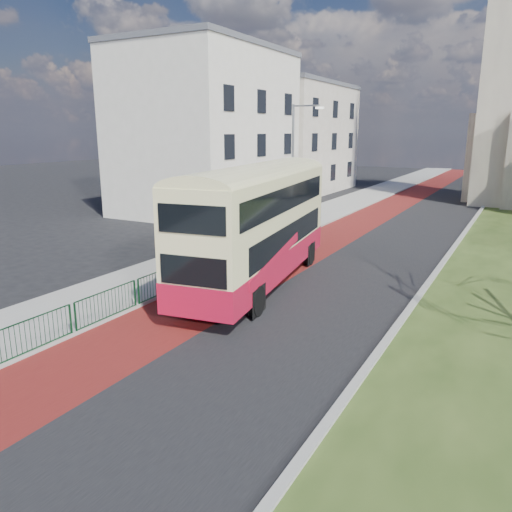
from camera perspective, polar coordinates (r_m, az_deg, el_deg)
The scene contains 11 objects.
ground at distance 16.97m, azimuth -7.91°, elevation -8.44°, with size 160.00×160.00×0.00m, color black.
road_carriageway at distance 34.07m, azimuth 14.71°, elevation 2.72°, with size 9.00×120.00×0.01m, color black.
bus_lane at distance 34.80m, azimuth 10.40°, elevation 3.18°, with size 3.40×120.00×0.01m, color #591414.
pavement_west at distance 36.14m, azimuth 4.68°, elevation 3.86°, with size 4.00×120.00×0.12m, color gray.
kerb_west at distance 35.39m, azimuth 7.64°, elevation 3.57°, with size 0.25×120.00×0.13m, color #999993.
kerb_east at distance 35.23m, azimuth 22.79°, elevation 2.54°, with size 0.25×80.00×0.13m, color #999993.
pedestrian_railing at distance 21.48m, azimuth -7.94°, elevation -2.01°, with size 0.07×24.00×1.12m.
street_block_near at distance 41.73m, azimuth -5.64°, elevation 14.11°, with size 10.30×14.30×13.00m.
street_block_far at distance 55.69m, azimuth 3.95°, elevation 13.36°, with size 10.30×16.30×11.50m.
streetlamp at distance 33.53m, azimuth 4.45°, elevation 10.87°, with size 2.13×0.18×8.00m.
bus at distance 20.98m, azimuth 0.19°, elevation 4.08°, with size 4.42×12.06×4.93m.
Camera 1 is at (9.50, -12.48, 6.47)m, focal length 35.00 mm.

